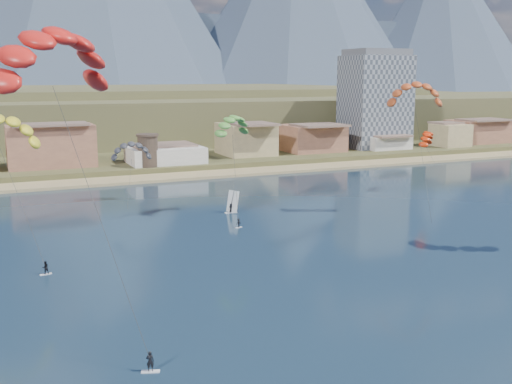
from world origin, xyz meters
TOP-DOWN VIEW (x-y plane):
  - ground at (0.00, 0.00)m, footprint 2400.00×2400.00m
  - beach at (0.00, 106.00)m, footprint 2200.00×12.00m
  - land at (0.00, 560.00)m, footprint 2200.00×900.00m
  - foothills at (22.39, 232.47)m, footprint 940.00×210.00m
  - apartment_tower at (85.00, 128.00)m, footprint 20.00×16.00m
  - watchtower at (5.00, 114.00)m, footprint 5.82×5.82m
  - kitesurfer_red at (-26.77, 16.90)m, footprint 13.87×16.64m
  - kitesurfer_green at (7.84, 60.57)m, footprint 8.93×13.29m
  - distant_kite_dark at (-6.34, 80.84)m, footprint 8.85×6.10m
  - distant_kite_orange at (38.33, 47.97)m, footprint 11.07×7.96m
  - distant_kite_red at (55.94, 65.98)m, footprint 7.26×7.52m
  - windsurfer at (8.32, 62.48)m, footprint 2.42×2.65m

SIDE VIEW (x-z plane):
  - ground at x=0.00m, z-range 0.00..0.00m
  - land at x=0.00m, z-range -2.00..2.00m
  - beach at x=0.00m, z-range -0.20..0.70m
  - windsurfer at x=8.32m, z-range -0.77..3.44m
  - watchtower at x=5.00m, z-range 2.07..10.67m
  - foothills at x=22.39m, z-range 0.08..18.08m
  - distant_kite_dark at x=-6.34m, z-range 3.87..18.28m
  - distant_kite_red at x=55.94m, z-range 4.73..19.89m
  - kitesurfer_green at x=7.84m, z-range 7.15..26.95m
  - apartment_tower at x=85.00m, z-range 1.82..33.82m
  - distant_kite_orange at x=38.33m, z-range 9.99..35.85m
  - kitesurfer_red at x=-26.77m, z-range 12.12..43.35m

